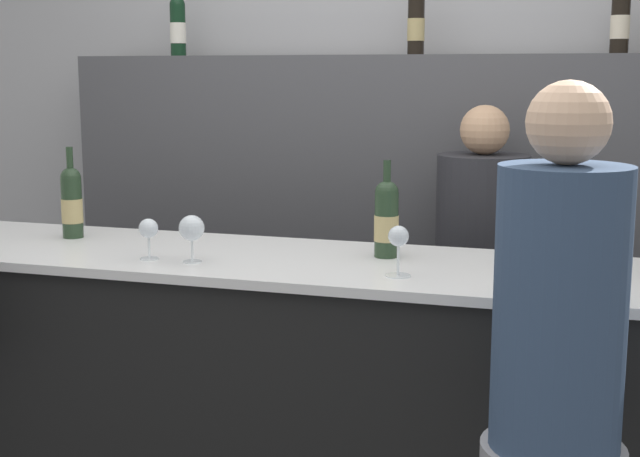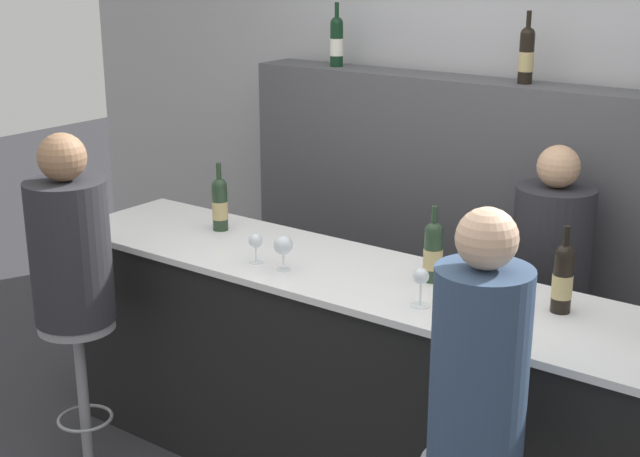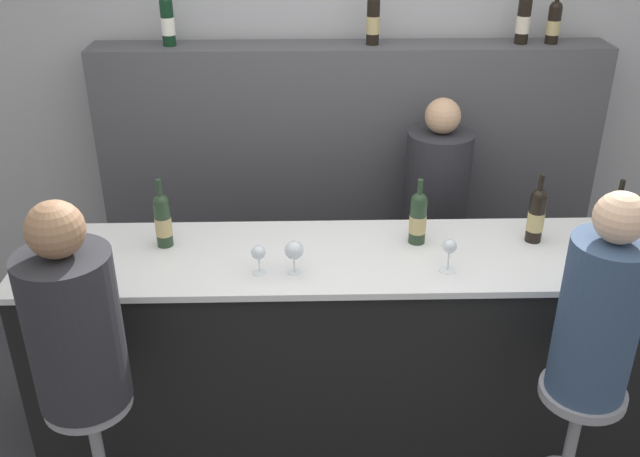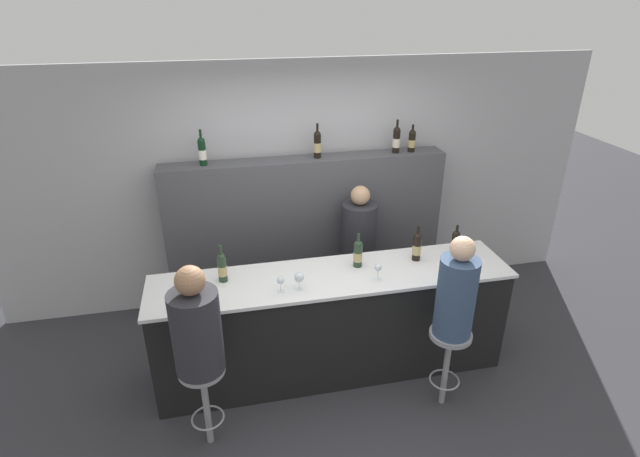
{
  "view_description": "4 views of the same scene",
  "coord_description": "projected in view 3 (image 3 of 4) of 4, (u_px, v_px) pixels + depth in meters",
  "views": [
    {
      "loc": [
        0.88,
        -2.34,
        1.59
      ],
      "look_at": [
        0.08,
        0.23,
        1.12
      ],
      "focal_mm": 50.0,
      "sensor_mm": 36.0,
      "label": 1
    },
    {
      "loc": [
        1.89,
        -2.57,
        2.29
      ],
      "look_at": [
        -0.17,
        0.22,
        1.19
      ],
      "focal_mm": 50.0,
      "sensor_mm": 36.0,
      "label": 2
    },
    {
      "loc": [
        -0.27,
        -2.47,
        2.58
      ],
      "look_at": [
        -0.2,
        0.26,
        1.16
      ],
      "focal_mm": 40.0,
      "sensor_mm": 36.0,
      "label": 3
    },
    {
      "loc": [
        -0.88,
        -3.22,
        3.18
      ],
      "look_at": [
        -0.11,
        0.32,
        1.45
      ],
      "focal_mm": 28.0,
      "sensor_mm": 36.0,
      "label": 4
    }
  ],
  "objects": [
    {
      "name": "wall_back",
      "position": [
        347.0,
        96.0,
        4.32
      ],
      "size": [
        6.4,
        0.05,
        2.6
      ],
      "color": "#B2B2B7",
      "rests_on": "ground_plane"
    },
    {
      "name": "bar_counter",
      "position": [
        362.0,
        344.0,
        3.43
      ],
      "size": [
        3.09,
        0.67,
        1.0
      ],
      "color": "black",
      "rests_on": "ground_plane"
    },
    {
      "name": "back_bar_cabinet",
      "position": [
        348.0,
        182.0,
        4.33
      ],
      "size": [
        2.9,
        0.28,
        1.66
      ],
      "color": "#4C4C51",
      "rests_on": "ground_plane"
    },
    {
      "name": "wine_bottle_counter_0",
      "position": [
        163.0,
        220.0,
        3.21
      ],
      "size": [
        0.08,
        0.08,
        0.33
      ],
      "color": "#233823",
      "rests_on": "bar_counter"
    },
    {
      "name": "wine_bottle_counter_1",
      "position": [
        418.0,
        217.0,
        3.24
      ],
      "size": [
        0.08,
        0.08,
        0.31
      ],
      "color": "#233823",
      "rests_on": "bar_counter"
    },
    {
      "name": "wine_bottle_counter_2",
      "position": [
        536.0,
        215.0,
        3.25
      ],
      "size": [
        0.08,
        0.08,
        0.33
      ],
      "color": "black",
      "rests_on": "bar_counter"
    },
    {
      "name": "wine_bottle_counter_3",
      "position": [
        616.0,
        215.0,
        3.26
      ],
      "size": [
        0.07,
        0.07,
        0.3
      ],
      "color": "black",
      "rests_on": "bar_counter"
    },
    {
      "name": "wine_bottle_backbar_0",
      "position": [
        167.0,
        20.0,
        3.86
      ],
      "size": [
        0.07,
        0.07,
        0.35
      ],
      "color": "black",
      "rests_on": "back_bar_cabinet"
    },
    {
      "name": "wine_bottle_backbar_1",
      "position": [
        373.0,
        19.0,
        3.89
      ],
      "size": [
        0.07,
        0.07,
        0.35
      ],
      "color": "black",
      "rests_on": "back_bar_cabinet"
    },
    {
      "name": "wine_bottle_backbar_2",
      "position": [
        524.0,
        18.0,
        3.91
      ],
      "size": [
        0.08,
        0.08,
        0.34
      ],
      "color": "black",
      "rests_on": "back_bar_cabinet"
    },
    {
      "name": "wine_bottle_backbar_3",
      "position": [
        554.0,
        22.0,
        3.92
      ],
      "size": [
        0.07,
        0.07,
        0.28
      ],
      "color": "black",
      "rests_on": "back_bar_cabinet"
    },
    {
      "name": "wine_glass_0",
      "position": [
        259.0,
        254.0,
        3.01
      ],
      "size": [
        0.06,
        0.06,
        0.13
      ],
      "color": "silver",
      "rests_on": "bar_counter"
    },
    {
      "name": "wine_glass_1",
      "position": [
        294.0,
        251.0,
        3.01
      ],
      "size": [
        0.08,
        0.08,
        0.15
      ],
      "color": "silver",
      "rests_on": "bar_counter"
    },
    {
      "name": "wine_glass_2",
      "position": [
        449.0,
        249.0,
        3.02
      ],
      "size": [
        0.08,
        0.08,
        0.15
      ],
      "color": "silver",
      "rests_on": "bar_counter"
    },
    {
      "name": "bar_stool_left",
      "position": [
        94.0,
        430.0,
        2.84
      ],
      "size": [
        0.34,
        0.34,
        0.73
      ],
      "color": "gray",
      "rests_on": "ground_plane"
    },
    {
      "name": "guest_seated_left",
      "position": [
        73.0,
        321.0,
        2.59
      ],
      "size": [
        0.35,
        0.35,
        0.83
      ],
      "color": "#28282D",
      "rests_on": "bar_stool_left"
    },
    {
      "name": "bar_stool_right",
      "position": [
        576.0,
        421.0,
        2.88
      ],
      "size": [
        0.34,
        0.34,
        0.73
      ],
      "color": "gray",
      "rests_on": "ground_plane"
    },
    {
      "name": "guest_seated_right",
      "position": [
        600.0,
        310.0,
        2.63
      ],
      "size": [
        0.3,
        0.3,
        0.85
      ],
      "color": "#334766",
      "rests_on": "bar_stool_right"
    },
    {
      "name": "bartender",
      "position": [
        433.0,
        233.0,
        4.09
      ],
      "size": [
        0.36,
        0.36,
        1.47
      ],
      "color": "#28282D",
      "rests_on": "ground_plane"
    }
  ]
}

